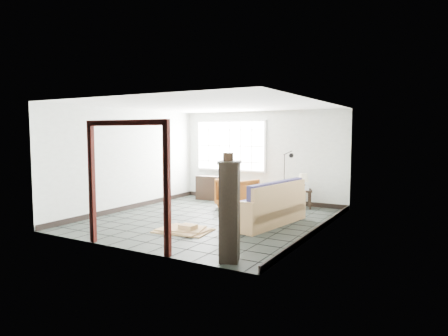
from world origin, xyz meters
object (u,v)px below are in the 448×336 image
Objects in this scene: side_table at (303,193)px; armchair at (237,191)px; tall_shelf at (230,211)px; futon_sofa at (268,209)px.

armchair is at bearing -150.88° from side_table.
tall_shelf is (1.97, -3.96, 0.35)m from armchair.
armchair is 1.48× the size of side_table.
futon_sofa is 2.67m from tall_shelf.
armchair is 0.56× the size of tall_shelf.
futon_sofa is at bearing 78.91° from tall_shelf.
side_table is (1.51, 0.84, -0.03)m from armchair.
futon_sofa is 1.45× the size of tall_shelf.
futon_sofa is 2.22m from side_table.
tall_shelf is (0.49, -2.59, 0.44)m from futon_sofa.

